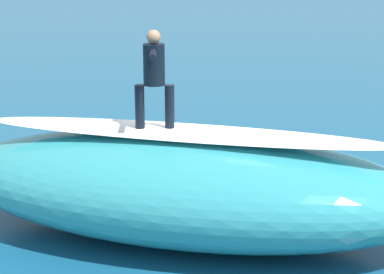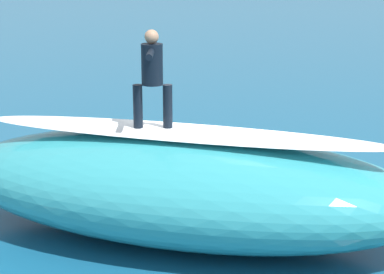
{
  "view_description": "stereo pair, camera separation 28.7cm",
  "coord_description": "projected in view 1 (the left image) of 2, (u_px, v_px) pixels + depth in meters",
  "views": [
    {
      "loc": [
        -4.6,
        9.77,
        4.34
      ],
      "look_at": [
        0.66,
        0.37,
        1.26
      ],
      "focal_mm": 62.04,
      "sensor_mm": 36.0,
      "label": 1
    },
    {
      "loc": [
        -4.85,
        9.63,
        4.34
      ],
      "look_at": [
        0.66,
        0.37,
        1.26
      ],
      "focal_mm": 62.04,
      "sensor_mm": 36.0,
      "label": 2
    }
  ],
  "objects": [
    {
      "name": "ground_plane",
      "position": [
        236.0,
        206.0,
        11.55
      ],
      "size": [
        120.0,
        120.0,
        0.0
      ],
      "primitive_type": "plane",
      "color": "#145175"
    },
    {
      "name": "wave_foam_lip",
      "position": [
        183.0,
        132.0,
        9.9
      ],
      "size": [
        6.37,
        2.59,
        0.08
      ],
      "primitive_type": "ellipsoid",
      "rotation": [
        0.0,
        0.0,
        0.26
      ],
      "color": "white",
      "rests_on": "wave_crest"
    },
    {
      "name": "surfboard_paddling",
      "position": [
        221.0,
        183.0,
        12.61
      ],
      "size": [
        1.87,
        1.66,
        0.08
      ],
      "primitive_type": "ellipsoid",
      "rotation": [
        0.0,
        0.0,
        -0.68
      ],
      "color": "#EAE5C6",
      "rests_on": "ground_plane"
    },
    {
      "name": "surfboard_riding",
      "position": [
        155.0,
        131.0,
        10.01
      ],
      "size": [
        2.14,
        1.58,
        0.07
      ],
      "primitive_type": "ellipsoid",
      "rotation": [
        0.0,
        0.0,
        0.54
      ],
      "color": "#33B2D1",
      "rests_on": "wave_crest"
    },
    {
      "name": "foam_patch_mid",
      "position": [
        217.0,
        151.0,
        14.49
      ],
      "size": [
        1.01,
        0.74,
        0.11
      ],
      "primitive_type": "ellipsoid",
      "rotation": [
        0.0,
        0.0,
        0.05
      ],
      "color": "white",
      "rests_on": "ground_plane"
    },
    {
      "name": "surfer_paddling",
      "position": [
        224.0,
        176.0,
        12.46
      ],
      "size": [
        1.39,
        1.18,
        0.3
      ],
      "rotation": [
        0.0,
        0.0,
        -0.68
      ],
      "color": "black",
      "rests_on": "surfboard_paddling"
    },
    {
      "name": "wave_crest",
      "position": [
        183.0,
        186.0,
        10.14
      ],
      "size": [
        7.93,
        4.69,
        1.65
      ],
      "primitive_type": "ellipsoid",
      "rotation": [
        0.0,
        0.0,
        0.26
      ],
      "color": "teal",
      "rests_on": "ground_plane"
    },
    {
      "name": "surfer_riding",
      "position": [
        154.0,
        72.0,
        9.77
      ],
      "size": [
        0.8,
        1.26,
        1.49
      ],
      "rotation": [
        0.0,
        0.0,
        0.54
      ],
      "color": "black",
      "rests_on": "surfboard_riding"
    }
  ]
}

